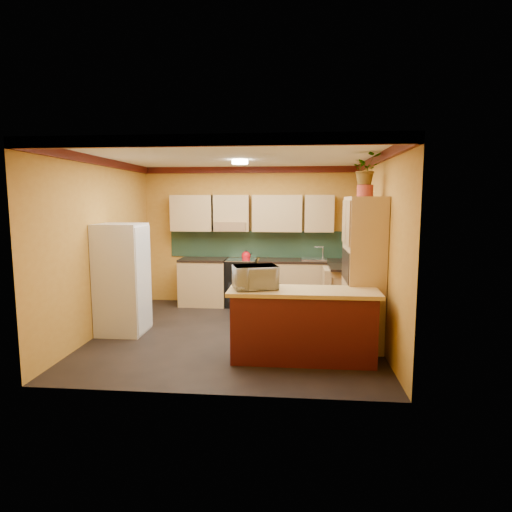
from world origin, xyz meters
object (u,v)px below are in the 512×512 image
(base_cabinets_back, at_px, (273,284))
(microwave, at_px, (255,277))
(stove, at_px, (241,283))
(pantry, at_px, (363,272))
(breakfast_bar, at_px, (303,327))
(fridge, at_px, (122,279))

(base_cabinets_back, xyz_separation_m, microwave, (-0.09, -2.82, 0.64))
(stove, relative_size, pantry, 0.43)
(base_cabinets_back, distance_m, breakfast_bar, 2.87)
(pantry, relative_size, microwave, 3.88)
(stove, xyz_separation_m, pantry, (1.99, -2.15, 0.59))
(fridge, relative_size, breakfast_bar, 0.94)
(base_cabinets_back, bearing_deg, breakfast_bar, -79.51)
(base_cabinets_back, bearing_deg, microwave, -91.86)
(fridge, xyz_separation_m, pantry, (3.60, -0.26, 0.20))
(pantry, bearing_deg, fridge, 175.92)
(fridge, bearing_deg, stove, 49.56)
(stove, bearing_deg, base_cabinets_back, 0.00)
(base_cabinets_back, height_order, pantry, pantry)
(stove, height_order, pantry, pantry)
(stove, height_order, breakfast_bar, stove)
(base_cabinets_back, relative_size, microwave, 6.75)
(base_cabinets_back, height_order, fridge, fridge)
(pantry, relative_size, breakfast_bar, 1.17)
(breakfast_bar, height_order, microwave, microwave)
(stove, relative_size, microwave, 1.68)
(base_cabinets_back, distance_m, fridge, 2.96)
(pantry, xyz_separation_m, microwave, (-1.45, -0.67, 0.03))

